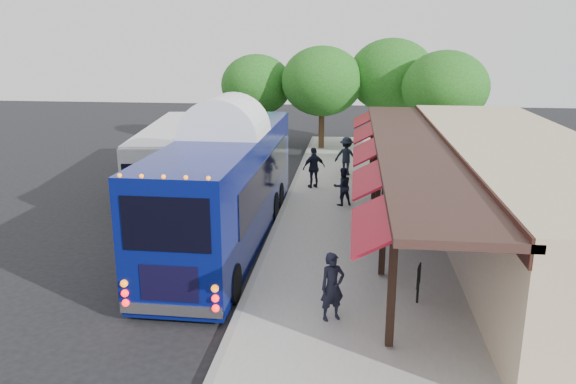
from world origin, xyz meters
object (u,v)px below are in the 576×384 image
at_px(ped_c, 314,168).
at_px(ped_d, 347,156).
at_px(city_bus, 174,153).
at_px(ped_b, 342,186).
at_px(ped_a, 332,287).
at_px(sign_board, 418,278).
at_px(coach_bus, 227,180).

bearing_deg(ped_c, ped_d, -146.98).
relative_size(city_bus, ped_b, 6.82).
relative_size(ped_a, sign_board, 1.66).
xyz_separation_m(ped_b, ped_d, (0.08, 5.44, 0.17)).
bearing_deg(coach_bus, ped_d, 68.25).
xyz_separation_m(ped_d, sign_board, (2.11, -14.26, -0.26)).
xyz_separation_m(ped_a, ped_c, (-1.37, 12.69, 0.08)).
height_order(ped_c, sign_board, ped_c).
bearing_deg(ped_d, coach_bus, 83.71).
height_order(city_bus, ped_b, city_bus).
distance_m(coach_bus, sign_board, 7.72).
bearing_deg(ped_a, ped_c, 67.68).
bearing_deg(coach_bus, city_bus, 120.95).
relative_size(city_bus, ped_a, 6.29).
bearing_deg(coach_bus, sign_board, -36.15).
height_order(ped_b, ped_d, ped_d).
relative_size(coach_bus, ped_d, 6.52).
relative_size(city_bus, ped_c, 5.77).
height_order(city_bus, ped_d, city_bus).
relative_size(ped_a, ped_b, 1.08).
bearing_deg(ped_a, coach_bus, 95.81).
xyz_separation_m(ped_a, ped_b, (0.02, 9.98, -0.07)).
relative_size(coach_bus, ped_b, 7.89).
bearing_deg(coach_bus, ped_c, 70.73).
height_order(city_bus, ped_c, city_bus).
xyz_separation_m(city_bus, sign_board, (10.37, -11.84, -0.73)).
height_order(ped_a, ped_c, ped_c).
relative_size(ped_c, ped_d, 0.98).
distance_m(coach_bus, ped_b, 5.91).
relative_size(city_bus, sign_board, 10.42).
relative_size(coach_bus, ped_a, 7.28).
bearing_deg(ped_c, sign_board, 78.55).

